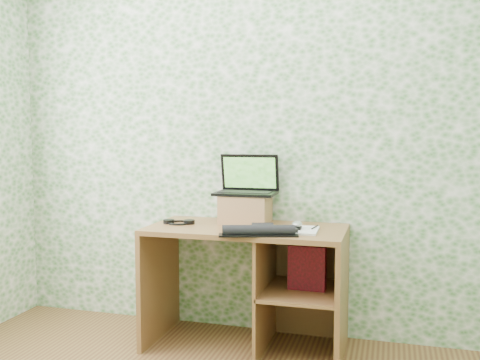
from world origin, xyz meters
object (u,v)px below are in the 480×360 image
(laptop, at_px, (247,185))
(riser, at_px, (246,209))
(keyboard, at_px, (261,230))
(notepad, at_px, (302,230))
(desk, at_px, (260,270))

(laptop, bearing_deg, riser, -91.12)
(riser, distance_m, keyboard, 0.39)
(laptop, height_order, notepad, laptop)
(desk, distance_m, riser, 0.40)
(riser, relative_size, notepad, 1.13)
(laptop, xyz_separation_m, notepad, (0.39, -0.23, -0.23))
(desk, xyz_separation_m, riser, (-0.12, 0.12, 0.36))
(riser, xyz_separation_m, laptop, (0.00, 0.04, 0.15))
(notepad, bearing_deg, desk, 161.94)
(riser, relative_size, laptop, 0.78)
(desk, relative_size, riser, 3.98)
(riser, bearing_deg, notepad, -25.89)
(riser, bearing_deg, desk, -43.30)
(desk, height_order, laptop, laptop)
(riser, bearing_deg, keyboard, -61.61)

